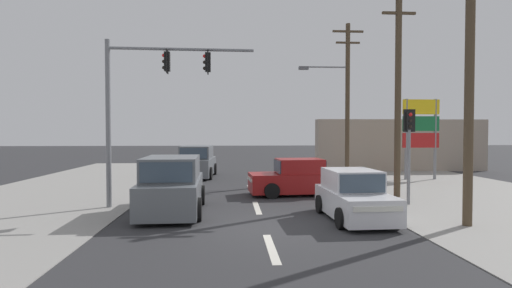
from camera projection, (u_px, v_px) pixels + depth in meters
name	position (u px, v px, depth m)	size (l,w,h in m)	color
ground_plane	(264.00, 228.00, 11.29)	(140.00, 140.00, 0.00)	#303033
lane_dash_near	(271.00, 248.00, 9.30)	(0.20, 2.40, 0.01)	silver
lane_dash_mid	(257.00, 208.00, 14.29)	(0.20, 2.40, 0.01)	silver
lane_dash_far	(250.00, 188.00, 19.27)	(0.20, 2.40, 0.01)	silver
kerb_left_verge	(26.00, 205.00, 14.74)	(8.00, 40.00, 0.02)	gray
utility_pole_foreground_right	(466.00, 37.00, 11.28)	(3.78, 0.43, 10.08)	#4C3D2B
utility_pole_midground_right	(398.00, 87.00, 16.48)	(1.80, 0.26, 8.71)	#4C3D2B
utility_pole_background_right	(345.00, 95.00, 23.24)	(3.78, 0.28, 9.02)	#4C3D2B
traffic_signal_mast	(145.00, 92.00, 14.29)	(5.29, 0.48, 6.00)	slate
pedestal_signal_right_kerb	(409.00, 140.00, 14.79)	(0.44, 0.29, 3.56)	slate
shopping_plaza_sign	(421.00, 127.00, 22.68)	(2.10, 0.16, 4.60)	slate
shopfront_wall_far	(401.00, 145.00, 27.91)	(12.00, 1.00, 3.60)	#A39384
sedan_oncoming_mid	(298.00, 179.00, 17.23)	(4.34, 2.11, 1.56)	maroon
suv_crossing_left	(172.00, 187.00, 13.36)	(2.16, 4.59, 1.90)	slate
suv_kerbside_parked	(197.00, 162.00, 24.06)	(2.25, 4.63, 1.90)	slate
hatchback_oncoming_near	(354.00, 197.00, 12.40)	(1.88, 3.69, 1.53)	silver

